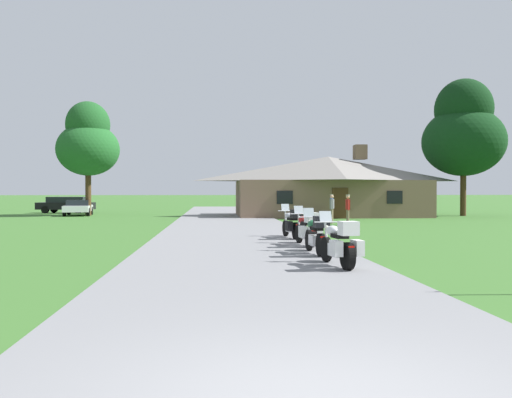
{
  "coord_description": "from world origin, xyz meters",
  "views": [
    {
      "loc": [
        -0.85,
        -4.26,
        1.86
      ],
      "look_at": [
        0.81,
        16.21,
        1.56
      ],
      "focal_mm": 36.55,
      "sensor_mm": 36.0,
      "label": 1
    }
  ],
  "objects": [
    {
      "name": "ground_plane",
      "position": [
        0.0,
        20.0,
        0.0
      ],
      "size": [
        500.0,
        500.0,
        0.0
      ],
      "primitive_type": "plane",
      "color": "#386628"
    },
    {
      "name": "asphalt_driveway",
      "position": [
        0.0,
        18.0,
        0.03
      ],
      "size": [
        6.4,
        80.0,
        0.06
      ],
      "primitive_type": "cube",
      "color": "slate",
      "rests_on": "ground"
    },
    {
      "name": "motorcycle_white_nearest_to_camera",
      "position": [
        2.14,
        7.88,
        0.61
      ],
      "size": [
        0.88,
        2.08,
        1.3
      ],
      "rotation": [
        0.0,
        0.0,
        0.13
      ],
      "color": "black",
      "rests_on": "asphalt_driveway"
    },
    {
      "name": "motorcycle_green_second_in_row",
      "position": [
        2.08,
        10.5,
        0.62
      ],
      "size": [
        0.66,
        2.08,
        1.3
      ],
      "rotation": [
        0.0,
        0.0,
        0.05
      ],
      "color": "black",
      "rests_on": "asphalt_driveway"
    },
    {
      "name": "motorcycle_red_third_in_row",
      "position": [
        2.23,
        12.81,
        0.61
      ],
      "size": [
        0.86,
        2.08,
        1.3
      ],
      "rotation": [
        0.0,
        0.0,
        0.11
      ],
      "color": "black",
      "rests_on": "asphalt_driveway"
    },
    {
      "name": "motorcycle_silver_farthest_in_row",
      "position": [
        2.17,
        15.6,
        0.61
      ],
      "size": [
        0.9,
        2.08,
        1.3
      ],
      "rotation": [
        0.0,
        0.0,
        0.14
      ],
      "color": "black",
      "rests_on": "asphalt_driveway"
    },
    {
      "name": "stone_lodge",
      "position": [
        7.8,
        34.59,
        2.32
      ],
      "size": [
        14.51,
        7.96,
        5.4
      ],
      "color": "brown",
      "rests_on": "ground"
    },
    {
      "name": "bystander_blue_shirt_near_lodge",
      "position": [
        6.9,
        29.48,
        0.95
      ],
      "size": [
        0.28,
        0.54,
        1.69
      ],
      "rotation": [
        0.0,
        0.0,
        1.39
      ],
      "color": "#75664C",
      "rests_on": "ground"
    },
    {
      "name": "bystander_gray_shirt_beside_signpost",
      "position": [
        6.0,
        25.49,
        0.93
      ],
      "size": [
        0.33,
        0.52,
        1.67
      ],
      "rotation": [
        0.0,
        0.0,
        4.37
      ],
      "color": "#75664C",
      "rests_on": "ground"
    },
    {
      "name": "bystander_red_shirt_by_tree",
      "position": [
        6.55,
        24.02,
        0.95
      ],
      "size": [
        0.27,
        0.54,
        1.69
      ],
      "rotation": [
        0.0,
        0.0,
        4.56
      ],
      "color": "#75664C",
      "rests_on": "ground"
    },
    {
      "name": "tree_right_of_lodge",
      "position": [
        18.12,
        33.99,
        6.39
      ],
      "size": [
        6.15,
        6.15,
        10.42
      ],
      "color": "#422D19",
      "rests_on": "ground"
    },
    {
      "name": "tree_left_far",
      "position": [
        -10.53,
        36.89,
        5.67
      ],
      "size": [
        4.77,
        4.77,
        8.81
      ],
      "color": "#422D19",
      "rests_on": "ground"
    },
    {
      "name": "parked_black_suv_far_left",
      "position": [
        -13.49,
        41.69,
        0.78
      ],
      "size": [
        4.81,
        2.45,
        1.4
      ],
      "rotation": [
        0.0,
        0.0,
        1.43
      ],
      "color": "black",
      "rests_on": "ground"
    },
    {
      "name": "parked_white_sedan_far_left",
      "position": [
        -11.31,
        37.0,
        0.64
      ],
      "size": [
        2.4,
        4.41,
        1.2
      ],
      "rotation": [
        0.0,
        0.0,
        0.14
      ],
      "color": "silver",
      "rests_on": "ground"
    }
  ]
}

